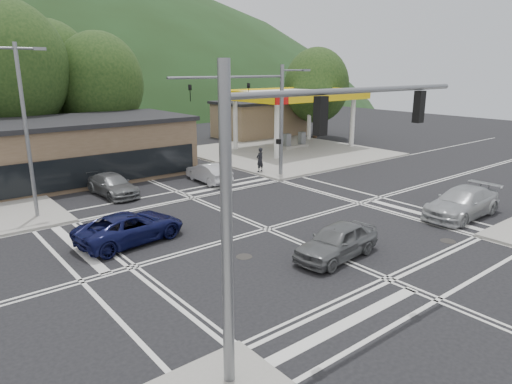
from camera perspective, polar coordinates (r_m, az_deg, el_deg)
ground at (r=22.84m, az=1.45°, el=-4.66°), size 120.00×120.00×0.00m
sidewalk_ne at (r=43.34m, az=3.81°, el=5.02°), size 16.00×16.00×0.15m
gas_station_canopy at (r=44.81m, az=4.96°, el=11.74°), size 12.32×8.34×5.75m
convenience_store at (r=53.80m, az=0.54°, el=9.03°), size 10.00×6.00×3.80m
commercial_row at (r=34.37m, az=-28.39°, el=3.75°), size 24.00×8.00×4.00m
tree_n_b at (r=41.13m, az=-28.59°, el=13.51°), size 9.00×9.00×12.98m
tree_n_c at (r=43.04m, az=-19.02°, el=12.77°), size 7.60×7.60×10.87m
tree_n_e at (r=45.94m, az=-24.47°, el=13.18°), size 8.40×8.40×11.98m
tree_ne at (r=52.56m, az=7.57°, el=13.06°), size 7.20×7.20×9.99m
streetlight_nw at (r=26.09m, az=-26.76°, el=7.64°), size 2.50×0.25×9.00m
signal_mast_ne at (r=32.33m, az=1.53°, el=10.47°), size 11.65×0.30×8.00m
signal_mast_sw at (r=11.41m, az=3.69°, el=1.66°), size 9.14×0.28×8.00m
car_blue_west at (r=21.80m, az=-15.40°, el=-4.27°), size 5.32×2.99×1.41m
car_grey_center at (r=19.61m, az=10.08°, el=-6.07°), size 4.46×2.17×1.47m
car_silver_east at (r=26.89m, az=24.36°, el=-1.22°), size 5.37×2.21×1.56m
car_queue_a at (r=32.10m, az=-5.93°, el=2.43°), size 1.62×4.23×1.37m
car_queue_b at (r=37.54m, az=-14.73°, el=3.92°), size 2.33×4.37×1.42m
car_northbound at (r=30.02m, az=-17.51°, el=0.84°), size 2.15×4.69×1.33m
pedestrian at (r=34.44m, az=0.49°, el=4.06°), size 0.74×0.56×1.85m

